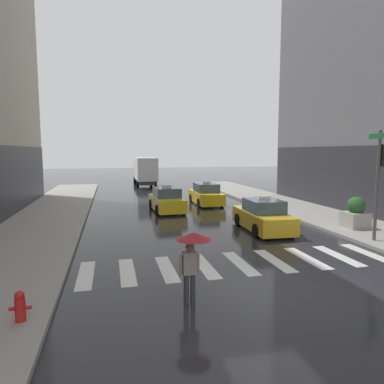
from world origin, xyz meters
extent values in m
plane|color=#26262B|center=(0.00, 0.00, 0.00)|extent=(160.00, 160.00, 0.00)
cube|color=silver|center=(-5.40, 3.00, 0.00)|extent=(0.50, 2.80, 0.01)
cube|color=silver|center=(-4.05, 3.00, 0.00)|extent=(0.50, 2.80, 0.01)
cube|color=silver|center=(-2.70, 3.00, 0.00)|extent=(0.50, 2.80, 0.01)
cube|color=silver|center=(-1.35, 3.00, 0.00)|extent=(0.50, 2.80, 0.01)
cube|color=silver|center=(0.00, 3.00, 0.00)|extent=(0.50, 2.80, 0.01)
cube|color=silver|center=(1.35, 3.00, 0.00)|extent=(0.50, 2.80, 0.01)
cube|color=silver|center=(2.70, 3.00, 0.00)|extent=(0.50, 2.80, 0.01)
cube|color=silver|center=(4.05, 3.00, 0.00)|extent=(0.50, 2.80, 0.01)
cube|color=silver|center=(5.40, 3.00, 0.00)|extent=(0.50, 2.80, 0.01)
cylinder|color=#47474C|center=(6.76, 4.25, 2.55)|extent=(0.14, 0.14, 4.80)
cube|color=black|center=(6.98, 4.25, 3.88)|extent=(0.30, 0.26, 0.95)
cube|color=#196638|center=(6.71, 4.43, 4.70)|extent=(0.04, 0.84, 0.24)
cube|color=gold|center=(3.04, 7.76, 0.56)|extent=(1.96, 4.56, 0.84)
cube|color=#384C5B|center=(3.03, 7.66, 1.30)|extent=(1.68, 2.16, 0.64)
cube|color=silver|center=(3.03, 7.66, 1.71)|extent=(0.61, 0.26, 0.18)
cylinder|color=black|center=(2.23, 9.14, 0.33)|extent=(0.24, 0.67, 0.66)
cylinder|color=black|center=(3.94, 9.08, 0.33)|extent=(0.24, 0.67, 0.66)
cylinder|color=black|center=(2.13, 6.44, 0.33)|extent=(0.24, 0.67, 0.66)
cylinder|color=black|center=(3.84, 6.38, 0.33)|extent=(0.24, 0.67, 0.66)
cube|color=#F2EAB2|center=(2.49, 10.05, 0.60)|extent=(0.20, 0.05, 0.14)
cube|color=#F2EAB2|center=(3.75, 10.01, 0.60)|extent=(0.20, 0.05, 0.14)
cube|color=yellow|center=(-0.84, 14.78, 0.56)|extent=(1.99, 4.57, 0.84)
cube|color=#384C5B|center=(-0.83, 14.68, 1.30)|extent=(1.69, 2.16, 0.64)
cube|color=silver|center=(-0.83, 14.68, 1.71)|extent=(0.61, 0.26, 0.18)
cylinder|color=black|center=(-1.75, 16.09, 0.33)|extent=(0.25, 0.67, 0.66)
cylinder|color=black|center=(-0.04, 16.16, 0.33)|extent=(0.25, 0.67, 0.66)
cylinder|color=black|center=(-1.64, 13.39, 0.33)|extent=(0.25, 0.67, 0.66)
cylinder|color=black|center=(0.07, 13.46, 0.33)|extent=(0.25, 0.67, 0.66)
cube|color=#F2EAB2|center=(-1.56, 17.02, 0.60)|extent=(0.20, 0.05, 0.14)
cube|color=#F2EAB2|center=(-0.30, 17.07, 0.60)|extent=(0.20, 0.05, 0.14)
cube|color=yellow|center=(2.60, 17.14, 0.56)|extent=(1.85, 4.52, 0.84)
cube|color=#384C5B|center=(2.59, 17.04, 1.30)|extent=(1.62, 2.12, 0.64)
cube|color=silver|center=(2.59, 17.04, 1.71)|extent=(0.60, 0.25, 0.18)
cylinder|color=black|center=(1.75, 18.50, 0.33)|extent=(0.23, 0.66, 0.66)
cylinder|color=black|center=(3.46, 18.49, 0.33)|extent=(0.23, 0.66, 0.66)
cylinder|color=black|center=(1.73, 15.80, 0.33)|extent=(0.23, 0.66, 0.66)
cylinder|color=black|center=(3.44, 15.79, 0.33)|extent=(0.23, 0.66, 0.66)
cube|color=#F2EAB2|center=(1.99, 19.42, 0.60)|extent=(0.20, 0.04, 0.14)
cube|color=#F2EAB2|center=(3.25, 19.41, 0.60)|extent=(0.20, 0.04, 0.14)
cube|color=#2D2D2D|center=(-0.60, 31.96, 0.65)|extent=(1.81, 6.60, 0.40)
cube|color=silver|center=(-0.59, 35.26, 1.90)|extent=(2.10, 1.80, 2.10)
cube|color=#384C5B|center=(-0.59, 36.18, 2.27)|extent=(1.89, 0.04, 0.95)
cube|color=silver|center=(-0.60, 31.06, 2.10)|extent=(2.21, 4.80, 2.50)
cylinder|color=black|center=(-1.59, 35.06, 0.45)|extent=(0.28, 0.90, 0.90)
cylinder|color=black|center=(0.41, 35.06, 0.45)|extent=(0.28, 0.90, 0.90)
cylinder|color=black|center=(-1.60, 30.52, 0.45)|extent=(0.28, 0.90, 0.90)
cylinder|color=black|center=(0.40, 30.52, 0.45)|extent=(0.28, 0.90, 0.90)
cylinder|color=#333338|center=(-2.64, 0.07, 0.41)|extent=(0.14, 0.14, 0.82)
cylinder|color=#333338|center=(-2.46, 0.07, 0.41)|extent=(0.14, 0.14, 0.82)
cube|color=gray|center=(-2.55, 0.07, 1.12)|extent=(0.36, 0.24, 0.60)
sphere|color=brown|center=(-2.55, 0.07, 1.54)|extent=(0.22, 0.22, 0.22)
cylinder|color=gray|center=(-2.78, 0.07, 1.07)|extent=(0.09, 0.09, 0.55)
cylinder|color=gray|center=(-2.32, 0.07, 1.07)|extent=(0.09, 0.09, 0.55)
cylinder|color=#4C4C4C|center=(-2.43, 0.07, 1.42)|extent=(0.02, 0.02, 1.00)
cone|color=maroon|center=(-2.43, 0.07, 1.84)|extent=(0.96, 0.96, 0.20)
cylinder|color=red|center=(-6.63, -0.27, 0.43)|extent=(0.24, 0.24, 0.55)
sphere|color=red|center=(-6.63, -0.27, 0.76)|extent=(0.22, 0.22, 0.22)
cylinder|color=red|center=(-6.81, -0.27, 0.45)|extent=(0.12, 0.09, 0.09)
cylinder|color=red|center=(-6.45, -0.27, 0.45)|extent=(0.12, 0.09, 0.09)
cube|color=#A8A399|center=(7.68, 6.67, 0.55)|extent=(1.10, 1.10, 0.80)
sphere|color=#285628|center=(7.68, 6.67, 1.30)|extent=(0.90, 0.90, 0.90)
camera|label=1|loc=(-4.52, -8.67, 4.04)|focal=32.82mm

